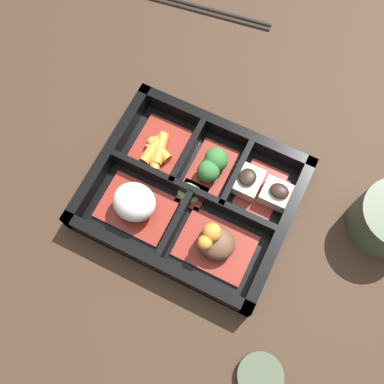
% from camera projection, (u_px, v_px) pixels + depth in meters
% --- Properties ---
extents(ground_plane, '(3.00, 3.00, 0.00)m').
position_uv_depth(ground_plane, '(192.00, 198.00, 0.61)').
color(ground_plane, '#382619').
extents(bento_base, '(0.26, 0.22, 0.01)m').
position_uv_depth(bento_base, '(192.00, 197.00, 0.60)').
color(bento_base, black).
rests_on(bento_base, ground_plane).
extents(bento_rim, '(0.26, 0.22, 0.04)m').
position_uv_depth(bento_rim, '(193.00, 192.00, 0.59)').
color(bento_rim, black).
rests_on(bento_rim, ground_plane).
extents(bowl_stew, '(0.09, 0.07, 0.05)m').
position_uv_depth(bowl_stew, '(215.00, 242.00, 0.56)').
color(bowl_stew, maroon).
rests_on(bowl_stew, bento_base).
extents(bowl_rice, '(0.09, 0.07, 0.05)m').
position_uv_depth(bowl_rice, '(135.00, 203.00, 0.57)').
color(bowl_rice, maroon).
rests_on(bowl_rice, bento_base).
extents(bowl_tofu, '(0.08, 0.08, 0.03)m').
position_uv_depth(bowl_tofu, '(261.00, 188.00, 0.59)').
color(bowl_tofu, maroon).
rests_on(bowl_tofu, bento_base).
extents(bowl_greens, '(0.05, 0.08, 0.04)m').
position_uv_depth(bowl_greens, '(214.00, 163.00, 0.59)').
color(bowl_greens, maroon).
rests_on(bowl_greens, bento_base).
extents(bowl_carrots, '(0.07, 0.08, 0.02)m').
position_uv_depth(bowl_carrots, '(158.00, 148.00, 0.61)').
color(bowl_carrots, maroon).
rests_on(bowl_carrots, bento_base).
extents(bowl_pickles, '(0.04, 0.04, 0.01)m').
position_uv_depth(bowl_pickles, '(189.00, 194.00, 0.59)').
color(bowl_pickles, maroon).
rests_on(bowl_pickles, bento_base).
extents(chopsticks, '(0.23, 0.05, 0.01)m').
position_uv_depth(chopsticks, '(201.00, 8.00, 0.71)').
color(chopsticks, black).
rests_on(chopsticks, ground_plane).
extents(sauce_dish, '(0.06, 0.06, 0.01)m').
position_uv_depth(sauce_dish, '(260.00, 376.00, 0.53)').
color(sauce_dish, '#424C38').
rests_on(sauce_dish, ground_plane).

